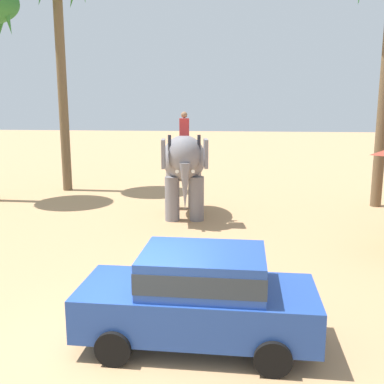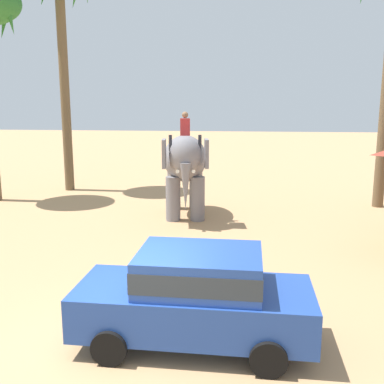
% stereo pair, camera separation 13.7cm
% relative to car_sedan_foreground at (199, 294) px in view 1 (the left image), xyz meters
% --- Properties ---
extents(ground_plane, '(120.00, 120.00, 0.00)m').
position_rel_car_sedan_foreground_xyz_m(ground_plane, '(-1.13, -0.36, -0.93)').
color(ground_plane, tan).
extents(car_sedan_foreground, '(4.12, 1.92, 1.70)m').
position_rel_car_sedan_foreground_xyz_m(car_sedan_foreground, '(0.00, 0.00, 0.00)').
color(car_sedan_foreground, '#23479E').
rests_on(car_sedan_foreground, ground).
extents(elephant_with_mahout, '(2.04, 3.98, 3.88)m').
position_rel_car_sedan_foreground_xyz_m(elephant_with_mahout, '(-1.38, 9.07, 1.06)').
color(elephant_with_mahout, slate).
rests_on(elephant_with_mahout, ground).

